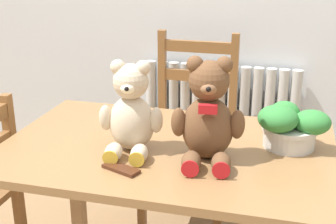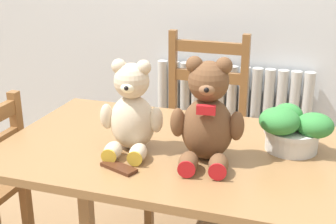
% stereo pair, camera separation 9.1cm
% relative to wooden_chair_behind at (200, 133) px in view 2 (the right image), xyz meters
% --- Properties ---
extents(radiator, '(0.90, 0.10, 0.79)m').
position_rel_wooden_chair_behind_xyz_m(radiator, '(0.11, 0.27, -0.12)').
color(radiator, beige).
rests_on(radiator, ground_plane).
extents(dining_table, '(1.21, 0.79, 0.73)m').
position_rel_wooden_chair_behind_xyz_m(dining_table, '(0.07, -0.75, 0.14)').
color(dining_table, olive).
rests_on(dining_table, ground_plane).
extents(wooden_chair_behind, '(0.44, 0.45, 1.00)m').
position_rel_wooden_chair_behind_xyz_m(wooden_chair_behind, '(0.00, 0.00, 0.00)').
color(wooden_chair_behind, brown).
rests_on(wooden_chair_behind, ground_plane).
extents(teddy_bear_left, '(0.23, 0.24, 0.33)m').
position_rel_wooden_chair_behind_xyz_m(teddy_bear_left, '(-0.04, -0.82, 0.39)').
color(teddy_bear_left, beige).
rests_on(teddy_bear_left, dining_table).
extents(teddy_bear_right, '(0.25, 0.27, 0.36)m').
position_rel_wooden_chair_behind_xyz_m(teddy_bear_right, '(0.23, -0.82, 0.41)').
color(teddy_bear_right, brown).
rests_on(teddy_bear_right, dining_table).
extents(potted_plant, '(0.25, 0.22, 0.17)m').
position_rel_wooden_chair_behind_xyz_m(potted_plant, '(0.50, -0.65, 0.34)').
color(potted_plant, beige).
rests_on(potted_plant, dining_table).
extents(chocolate_bar, '(0.14, 0.09, 0.01)m').
position_rel_wooden_chair_behind_xyz_m(chocolate_bar, '(-0.03, -0.98, 0.26)').
color(chocolate_bar, '#472314').
rests_on(chocolate_bar, dining_table).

